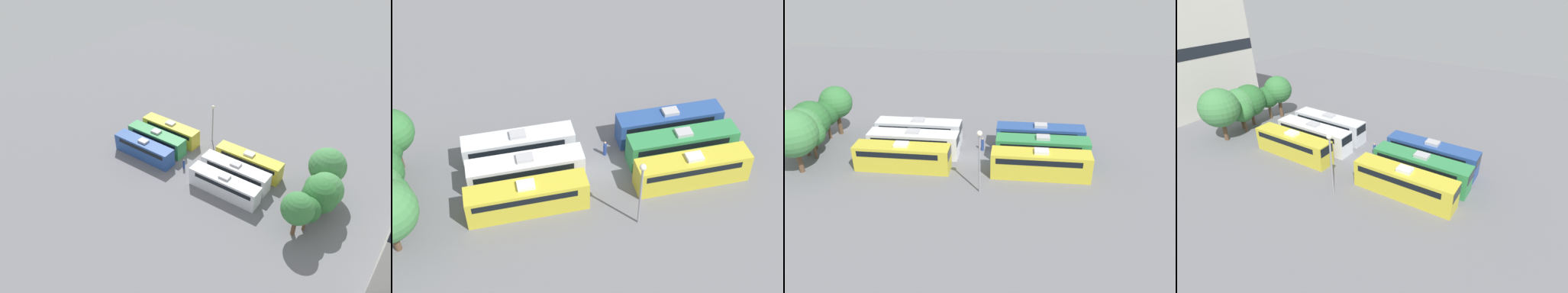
# 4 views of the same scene
# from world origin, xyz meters

# --- Properties ---
(ground_plane) EXTENTS (112.25, 112.25, 0.00)m
(ground_plane) POSITION_xyz_m (0.00, 0.00, 0.00)
(ground_plane) COLOR slate
(bus_0) EXTENTS (2.50, 11.26, 3.46)m
(bus_0) POSITION_xyz_m (-3.53, -7.77, 1.71)
(bus_0) COLOR gold
(bus_0) RESTS_ON ground_plane
(bus_1) EXTENTS (2.50, 11.26, 3.46)m
(bus_1) POSITION_xyz_m (0.06, -8.07, 1.71)
(bus_1) COLOR #338C4C
(bus_1) RESTS_ON ground_plane
(bus_2) EXTENTS (2.50, 11.26, 3.46)m
(bus_2) POSITION_xyz_m (3.55, -7.92, 1.71)
(bus_2) COLOR #284C93
(bus_2) RESTS_ON ground_plane
(bus_3) EXTENTS (2.50, 11.26, 3.46)m
(bus_3) POSITION_xyz_m (-3.52, 8.32, 1.71)
(bus_3) COLOR gold
(bus_3) RESTS_ON ground_plane
(bus_4) EXTENTS (2.50, 11.26, 3.46)m
(bus_4) POSITION_xyz_m (0.03, 7.89, 1.71)
(bus_4) COLOR white
(bus_4) RESTS_ON ground_plane
(bus_5) EXTENTS (2.50, 11.26, 3.46)m
(bus_5) POSITION_xyz_m (3.59, 8.07, 1.71)
(bus_5) COLOR silver
(bus_5) RESTS_ON ground_plane
(worker_person) EXTENTS (0.36, 0.36, 1.76)m
(worker_person) POSITION_xyz_m (2.16, -0.59, 0.82)
(worker_person) COLOR navy
(worker_person) RESTS_ON ground_plane
(light_pole) EXTENTS (0.60, 0.60, 7.27)m
(light_pole) POSITION_xyz_m (-7.33, -1.24, 4.98)
(light_pole) COLOR gray
(light_pole) RESTS_ON ground_plane
(tree_0) EXTENTS (5.43, 5.43, 7.67)m
(tree_0) POSITION_xyz_m (-5.42, 19.98, 4.94)
(tree_0) COLOR brown
(tree_0) RESTS_ON ground_plane
(tree_1) EXTENTS (3.38, 3.38, 5.10)m
(tree_1) POSITION_xyz_m (-2.06, 19.94, 3.39)
(tree_1) COLOR brown
(tree_1) RESTS_ON ground_plane
(tree_2) EXTENTS (5.02, 5.02, 6.36)m
(tree_2) POSITION_xyz_m (-1.52, 21.28, 3.84)
(tree_2) COLOR brown
(tree_2) RESTS_ON ground_plane
(tree_3) EXTENTS (4.93, 4.93, 6.52)m
(tree_3) POSITION_xyz_m (0.32, 21.15, 4.04)
(tree_3) COLOR brown
(tree_3) RESTS_ON ground_plane
(tree_4) EXTENTS (3.54, 3.54, 5.54)m
(tree_4) POSITION_xyz_m (3.51, 20.72, 3.75)
(tree_4) COLOR brown
(tree_4) RESTS_ON ground_plane
(tree_5) EXTENTS (4.40, 4.40, 6.93)m
(tree_5) POSITION_xyz_m (5.08, 19.86, 4.69)
(tree_5) COLOR brown
(tree_5) RESTS_ON ground_plane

